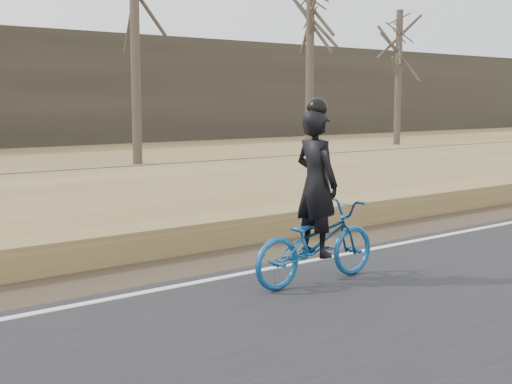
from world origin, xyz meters
TOP-DOWN VIEW (x-y plane):
  - ground at (0.00, 0.00)m, footprint 120.00×120.00m
  - edge_line at (0.00, 0.20)m, footprint 120.00×0.12m
  - shoulder at (0.00, 1.20)m, footprint 120.00×1.60m
  - embankment at (0.00, 4.20)m, footprint 120.00×5.00m
  - ballast at (0.00, 8.00)m, footprint 120.00×3.00m
  - railroad at (0.00, 8.00)m, footprint 120.00×2.40m
  - cyclist at (-3.86, -0.72)m, footprint 1.97×0.70m
  - bare_tree_center at (3.15, 16.42)m, footprint 0.36×0.36m
  - bare_tree_right at (11.17, 15.62)m, footprint 0.36×0.36m
  - bare_tree_far_right at (19.95, 18.15)m, footprint 0.36×0.36m

SIDE VIEW (x-z plane):
  - ground at x=0.00m, z-range 0.00..0.00m
  - shoulder at x=0.00m, z-range 0.00..0.04m
  - edge_line at x=0.00m, z-range 0.06..0.07m
  - embankment at x=0.00m, z-range 0.00..0.44m
  - ballast at x=0.00m, z-range 0.00..0.45m
  - railroad at x=0.00m, z-range 0.38..0.67m
  - cyclist at x=-3.86m, z-range -0.37..1.98m
  - bare_tree_far_right at x=19.95m, z-range 0.00..7.11m
  - bare_tree_right at x=11.17m, z-range 0.00..7.90m
  - bare_tree_center at x=3.15m, z-range 0.00..9.57m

